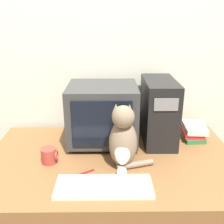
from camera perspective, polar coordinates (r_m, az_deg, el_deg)
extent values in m
cube|color=beige|center=(1.85, -0.36, 11.43)|extent=(7.00, 0.05, 2.50)
cube|color=brown|center=(1.76, -0.19, -20.78)|extent=(1.45, 0.88, 0.77)
cube|color=#333333|center=(1.71, -1.98, -6.02)|extent=(0.29, 0.22, 0.02)
cube|color=#333333|center=(1.63, -2.06, -0.13)|extent=(0.42, 0.36, 0.35)
cube|color=black|center=(1.46, -2.22, -2.67)|extent=(0.34, 0.01, 0.27)
cube|color=black|center=(1.69, 10.09, 0.23)|extent=(0.19, 0.39, 0.40)
cube|color=slate|center=(1.47, 11.72, 1.57)|extent=(0.13, 0.01, 0.07)
cube|color=silver|center=(1.29, -1.76, -15.91)|extent=(0.46, 0.18, 0.02)
cube|color=beige|center=(1.28, -1.76, -15.54)|extent=(0.41, 0.14, 0.00)
ellipsoid|color=#7A6651|center=(1.40, 2.42, -6.87)|extent=(0.17, 0.18, 0.26)
ellipsoid|color=white|center=(1.36, 2.26, -8.78)|extent=(0.09, 0.05, 0.14)
sphere|color=#7A6651|center=(1.31, 2.45, -1.05)|extent=(0.13, 0.13, 0.12)
cone|color=#7A6651|center=(1.29, 0.86, 0.88)|extent=(0.04, 0.04, 0.04)
cone|color=#7A6651|center=(1.29, 3.84, 0.78)|extent=(0.04, 0.04, 0.04)
ellipsoid|color=white|center=(1.38, 2.12, -12.85)|extent=(0.06, 0.08, 0.04)
cylinder|color=#7A6651|center=(1.44, 5.06, -11.33)|extent=(0.21, 0.09, 0.03)
cube|color=#28703D|center=(1.83, 16.87, -4.96)|extent=(0.14, 0.21, 0.03)
cube|color=red|center=(1.83, 16.93, -4.04)|extent=(0.14, 0.21, 0.03)
cube|color=beige|center=(1.81, 17.58, -3.27)|extent=(0.15, 0.20, 0.03)
cylinder|color=maroon|center=(1.39, -6.58, -13.20)|extent=(0.12, 0.08, 0.01)
cylinder|color=#9E382D|center=(1.51, -13.58, -9.19)|extent=(0.08, 0.08, 0.09)
torus|color=#9E382D|center=(1.50, -11.98, -9.23)|extent=(0.01, 0.06, 0.06)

